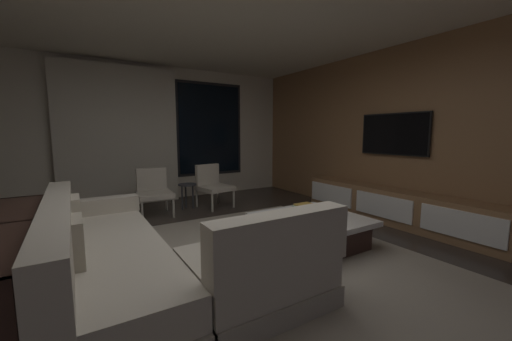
# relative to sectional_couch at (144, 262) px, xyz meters

# --- Properties ---
(floor) EXTENTS (9.20, 9.20, 0.00)m
(floor) POSITION_rel_sectional_couch_xyz_m (0.87, 0.06, -0.29)
(floor) COLOR #332B26
(back_wall_with_window) EXTENTS (6.60, 0.30, 2.70)m
(back_wall_with_window) POSITION_rel_sectional_couch_xyz_m (0.81, 3.67, 1.05)
(back_wall_with_window) COLOR beige
(back_wall_with_window) RESTS_ON floor
(media_wall) EXTENTS (0.12, 7.80, 2.70)m
(media_wall) POSITION_rel_sectional_couch_xyz_m (3.93, 0.06, 1.06)
(media_wall) COLOR #8E6642
(media_wall) RESTS_ON floor
(area_rug) EXTENTS (3.20, 3.80, 0.01)m
(area_rug) POSITION_rel_sectional_couch_xyz_m (1.22, -0.04, -0.28)
(area_rug) COLOR gray
(area_rug) RESTS_ON floor
(sectional_couch) EXTENTS (1.98, 2.50, 0.82)m
(sectional_couch) POSITION_rel_sectional_couch_xyz_m (0.00, 0.00, 0.00)
(sectional_couch) COLOR #A49C8C
(sectional_couch) RESTS_ON floor
(coffee_table) EXTENTS (1.16, 1.16, 0.36)m
(coffee_table) POSITION_rel_sectional_couch_xyz_m (1.95, 0.10, -0.10)
(coffee_table) COLOR #38241D
(coffee_table) RESTS_ON floor
(book_stack_on_coffee_table) EXTENTS (0.30, 0.22, 0.11)m
(book_stack_on_coffee_table) POSITION_rel_sectional_couch_xyz_m (2.03, 0.29, 0.13)
(book_stack_on_coffee_table) COLOR #C961C4
(book_stack_on_coffee_table) RESTS_ON coffee_table
(accent_chair_near_window) EXTENTS (0.64, 0.66, 0.78)m
(accent_chair_near_window) POSITION_rel_sectional_couch_xyz_m (1.72, 2.55, 0.14)
(accent_chair_near_window) COLOR #B2ADA0
(accent_chair_near_window) RESTS_ON floor
(accent_chair_by_curtain) EXTENTS (0.57, 0.59, 0.78)m
(accent_chair_by_curtain) POSITION_rel_sectional_couch_xyz_m (0.66, 2.52, 0.14)
(accent_chair_by_curtain) COLOR #B2ADA0
(accent_chair_by_curtain) RESTS_ON floor
(side_stool) EXTENTS (0.32, 0.32, 0.46)m
(side_stool) POSITION_rel_sectional_couch_xyz_m (1.27, 2.62, 0.08)
(side_stool) COLOR #333338
(side_stool) RESTS_ON floor
(media_console) EXTENTS (0.46, 3.10, 0.52)m
(media_console) POSITION_rel_sectional_couch_xyz_m (3.64, 0.11, -0.04)
(media_console) COLOR #8E6642
(media_console) RESTS_ON floor
(mounted_tv) EXTENTS (0.05, 1.12, 0.65)m
(mounted_tv) POSITION_rel_sectional_couch_xyz_m (3.82, 0.31, 1.06)
(mounted_tv) COLOR black
(console_table_behind_couch) EXTENTS (0.40, 2.10, 0.74)m
(console_table_behind_couch) POSITION_rel_sectional_couch_xyz_m (-0.91, 0.13, 0.12)
(console_table_behind_couch) COLOR #38241D
(console_table_behind_couch) RESTS_ON floor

